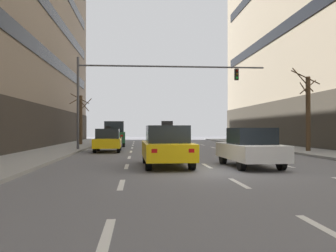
# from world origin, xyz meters

# --- Properties ---
(ground_plane) EXTENTS (120.00, 120.00, 0.00)m
(ground_plane) POSITION_xyz_m (0.00, 0.00, 0.00)
(ground_plane) COLOR slate
(lane_stripe_l1_s2) EXTENTS (0.16, 2.00, 0.01)m
(lane_stripe_l1_s2) POSITION_xyz_m (-3.39, -8.00, 0.00)
(lane_stripe_l1_s2) COLOR silver
(lane_stripe_l1_s2) RESTS_ON ground
(lane_stripe_l1_s3) EXTENTS (0.16, 2.00, 0.01)m
(lane_stripe_l1_s3) POSITION_xyz_m (-3.39, -3.00, 0.00)
(lane_stripe_l1_s3) COLOR silver
(lane_stripe_l1_s3) RESTS_ON ground
(lane_stripe_l1_s4) EXTENTS (0.16, 2.00, 0.01)m
(lane_stripe_l1_s4) POSITION_xyz_m (-3.39, 2.00, 0.00)
(lane_stripe_l1_s4) COLOR silver
(lane_stripe_l1_s4) RESTS_ON ground
(lane_stripe_l1_s5) EXTENTS (0.16, 2.00, 0.01)m
(lane_stripe_l1_s5) POSITION_xyz_m (-3.39, 7.00, 0.00)
(lane_stripe_l1_s5) COLOR silver
(lane_stripe_l1_s5) RESTS_ON ground
(lane_stripe_l1_s6) EXTENTS (0.16, 2.00, 0.01)m
(lane_stripe_l1_s6) POSITION_xyz_m (-3.39, 12.00, 0.00)
(lane_stripe_l1_s6) COLOR silver
(lane_stripe_l1_s6) RESTS_ON ground
(lane_stripe_l1_s7) EXTENTS (0.16, 2.00, 0.01)m
(lane_stripe_l1_s7) POSITION_xyz_m (-3.39, 17.00, 0.00)
(lane_stripe_l1_s7) COLOR silver
(lane_stripe_l1_s7) RESTS_ON ground
(lane_stripe_l1_s8) EXTENTS (0.16, 2.00, 0.01)m
(lane_stripe_l1_s8) POSITION_xyz_m (-3.39, 22.00, 0.00)
(lane_stripe_l1_s8) COLOR silver
(lane_stripe_l1_s8) RESTS_ON ground
(lane_stripe_l1_s9) EXTENTS (0.16, 2.00, 0.01)m
(lane_stripe_l1_s9) POSITION_xyz_m (-3.39, 27.00, 0.00)
(lane_stripe_l1_s9) COLOR silver
(lane_stripe_l1_s9) RESTS_ON ground
(lane_stripe_l1_s10) EXTENTS (0.16, 2.00, 0.01)m
(lane_stripe_l1_s10) POSITION_xyz_m (-3.39, 32.00, 0.00)
(lane_stripe_l1_s10) COLOR silver
(lane_stripe_l1_s10) RESTS_ON ground
(lane_stripe_l2_s2) EXTENTS (0.16, 2.00, 0.01)m
(lane_stripe_l2_s2) POSITION_xyz_m (0.00, -8.00, 0.00)
(lane_stripe_l2_s2) COLOR silver
(lane_stripe_l2_s2) RESTS_ON ground
(lane_stripe_l2_s3) EXTENTS (0.16, 2.00, 0.01)m
(lane_stripe_l2_s3) POSITION_xyz_m (0.00, -3.00, 0.00)
(lane_stripe_l2_s3) COLOR silver
(lane_stripe_l2_s3) RESTS_ON ground
(lane_stripe_l2_s4) EXTENTS (0.16, 2.00, 0.01)m
(lane_stripe_l2_s4) POSITION_xyz_m (0.00, 2.00, 0.00)
(lane_stripe_l2_s4) COLOR silver
(lane_stripe_l2_s4) RESTS_ON ground
(lane_stripe_l2_s5) EXTENTS (0.16, 2.00, 0.01)m
(lane_stripe_l2_s5) POSITION_xyz_m (0.00, 7.00, 0.00)
(lane_stripe_l2_s5) COLOR silver
(lane_stripe_l2_s5) RESTS_ON ground
(lane_stripe_l2_s6) EXTENTS (0.16, 2.00, 0.01)m
(lane_stripe_l2_s6) POSITION_xyz_m (0.00, 12.00, 0.00)
(lane_stripe_l2_s6) COLOR silver
(lane_stripe_l2_s6) RESTS_ON ground
(lane_stripe_l2_s7) EXTENTS (0.16, 2.00, 0.01)m
(lane_stripe_l2_s7) POSITION_xyz_m (0.00, 17.00, 0.00)
(lane_stripe_l2_s7) COLOR silver
(lane_stripe_l2_s7) RESTS_ON ground
(lane_stripe_l2_s8) EXTENTS (0.16, 2.00, 0.01)m
(lane_stripe_l2_s8) POSITION_xyz_m (0.00, 22.00, 0.00)
(lane_stripe_l2_s8) COLOR silver
(lane_stripe_l2_s8) RESTS_ON ground
(lane_stripe_l2_s9) EXTENTS (0.16, 2.00, 0.01)m
(lane_stripe_l2_s9) POSITION_xyz_m (0.00, 27.00, 0.00)
(lane_stripe_l2_s9) COLOR silver
(lane_stripe_l2_s9) RESTS_ON ground
(lane_stripe_l2_s10) EXTENTS (0.16, 2.00, 0.01)m
(lane_stripe_l2_s10) POSITION_xyz_m (0.00, 32.00, 0.00)
(lane_stripe_l2_s10) COLOR silver
(lane_stripe_l2_s10) RESTS_ON ground
(lane_stripe_l3_s4) EXTENTS (0.16, 2.00, 0.01)m
(lane_stripe_l3_s4) POSITION_xyz_m (3.39, 2.00, 0.00)
(lane_stripe_l3_s4) COLOR silver
(lane_stripe_l3_s4) RESTS_ON ground
(lane_stripe_l3_s5) EXTENTS (0.16, 2.00, 0.01)m
(lane_stripe_l3_s5) POSITION_xyz_m (3.39, 7.00, 0.00)
(lane_stripe_l3_s5) COLOR silver
(lane_stripe_l3_s5) RESTS_ON ground
(lane_stripe_l3_s6) EXTENTS (0.16, 2.00, 0.01)m
(lane_stripe_l3_s6) POSITION_xyz_m (3.39, 12.00, 0.00)
(lane_stripe_l3_s6) COLOR silver
(lane_stripe_l3_s6) RESTS_ON ground
(lane_stripe_l3_s7) EXTENTS (0.16, 2.00, 0.01)m
(lane_stripe_l3_s7) POSITION_xyz_m (3.39, 17.00, 0.00)
(lane_stripe_l3_s7) COLOR silver
(lane_stripe_l3_s7) RESTS_ON ground
(lane_stripe_l3_s8) EXTENTS (0.16, 2.00, 0.01)m
(lane_stripe_l3_s8) POSITION_xyz_m (3.39, 22.00, 0.00)
(lane_stripe_l3_s8) COLOR silver
(lane_stripe_l3_s8) RESTS_ON ground
(lane_stripe_l3_s9) EXTENTS (0.16, 2.00, 0.01)m
(lane_stripe_l3_s9) POSITION_xyz_m (3.39, 27.00, 0.00)
(lane_stripe_l3_s9) COLOR silver
(lane_stripe_l3_s9) RESTS_ON ground
(lane_stripe_l3_s10) EXTENTS (0.16, 2.00, 0.01)m
(lane_stripe_l3_s10) POSITION_xyz_m (3.39, 32.00, 0.00)
(lane_stripe_l3_s10) COLOR silver
(lane_stripe_l3_s10) RESTS_ON ground
(car_driving_0) EXTENTS (1.95, 4.38, 1.62)m
(car_driving_0) POSITION_xyz_m (1.69, 1.37, 0.80)
(car_driving_0) COLOR black
(car_driving_0) RESTS_ON ground
(taxi_driving_1) EXTENTS (2.02, 4.62, 1.90)m
(taxi_driving_1) POSITION_xyz_m (-1.72, 1.84, 0.85)
(taxi_driving_1) COLOR black
(taxi_driving_1) RESTS_ON ground
(taxi_driving_2) EXTENTS (1.84, 4.26, 1.76)m
(taxi_driving_2) POSITION_xyz_m (-4.97, 12.00, 0.78)
(taxi_driving_2) COLOR black
(taxi_driving_2) RESTS_ON ground
(car_driving_3) EXTENTS (2.10, 4.70, 2.24)m
(car_driving_3) POSITION_xyz_m (-5.05, 20.24, 1.12)
(car_driving_3) COLOR black
(car_driving_3) RESTS_ON ground
(traffic_signal_0) EXTENTS (13.68, 0.35, 6.58)m
(traffic_signal_0) POSITION_xyz_m (-2.70, 13.24, 4.85)
(traffic_signal_0) COLOR #4C4C51
(traffic_signal_0) RESTS_ON sidewalk_left
(street_tree_0) EXTENTS (1.94, 1.95, 5.45)m
(street_tree_0) POSITION_xyz_m (8.18, 9.78, 2.71)
(street_tree_0) COLOR #4C3823
(street_tree_0) RESTS_ON sidewalk_right
(street_tree_2) EXTENTS (2.05, 1.94, 4.65)m
(street_tree_2) POSITION_xyz_m (-8.20, 21.30, 2.54)
(street_tree_2) COLOR #4C3823
(street_tree_2) RESTS_ON sidewalk_left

